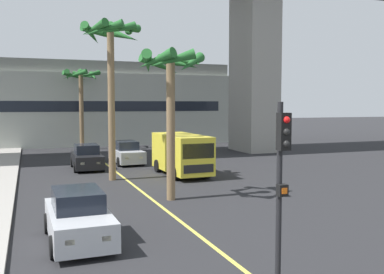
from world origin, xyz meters
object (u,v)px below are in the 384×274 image
at_px(car_queue_third, 126,153).
at_px(palm_tree_near_median, 81,85).
at_px(delivery_van, 181,153).
at_px(palm_tree_far_median, 171,78).
at_px(car_queue_front, 78,218).
at_px(car_queue_second, 87,158).
at_px(traffic_light_median_near, 281,175).
at_px(palm_tree_mid_median, 111,48).

distance_m(car_queue_third, palm_tree_near_median, 11.95).
bearing_deg(delivery_van, palm_tree_far_median, -112.92).
relative_size(car_queue_front, car_queue_third, 0.99).
height_order(car_queue_second, traffic_light_median_near, traffic_light_median_near).
distance_m(delivery_van, palm_tree_mid_median, 7.10).
bearing_deg(car_queue_second, car_queue_front, -98.01).
height_order(delivery_van, palm_tree_mid_median, palm_tree_mid_median).
bearing_deg(palm_tree_far_median, car_queue_front, -134.28).
bearing_deg(car_queue_second, delivery_van, -41.90).
xyz_separation_m(car_queue_second, palm_tree_far_median, (2.28, -10.47, 4.54)).
bearing_deg(palm_tree_mid_median, traffic_light_median_near, -87.91).
distance_m(traffic_light_median_near, palm_tree_far_median, 10.57).
bearing_deg(delivery_van, car_queue_third, 108.30).
bearing_deg(traffic_light_median_near, palm_tree_near_median, 90.50).
height_order(car_queue_third, palm_tree_far_median, palm_tree_far_median).
bearing_deg(car_queue_front, palm_tree_far_median, 45.72).
bearing_deg(car_queue_front, delivery_van, 56.70).
xyz_separation_m(delivery_van, palm_tree_near_median, (-3.77, 16.64, 4.55)).
bearing_deg(palm_tree_near_median, palm_tree_mid_median, -91.01).
distance_m(car_queue_front, car_queue_third, 17.33).
xyz_separation_m(car_queue_second, palm_tree_near_median, (1.09, 12.28, 5.12)).
bearing_deg(car_queue_second, traffic_light_median_near, -86.20).
distance_m(car_queue_second, palm_tree_mid_median, 7.93).
height_order(car_queue_front, traffic_light_median_near, traffic_light_median_near).
distance_m(car_queue_front, palm_tree_far_median, 7.75).
bearing_deg(traffic_light_median_near, car_queue_third, 86.14).
bearing_deg(palm_tree_mid_median, car_queue_third, 71.58).
distance_m(car_queue_third, palm_tree_mid_median, 9.19).
relative_size(palm_tree_near_median, palm_tree_mid_median, 0.85).
bearing_deg(car_queue_third, palm_tree_far_median, -92.85).
xyz_separation_m(palm_tree_mid_median, palm_tree_far_median, (1.49, -5.83, -1.84)).
bearing_deg(palm_tree_far_median, delivery_van, 67.08).
distance_m(car_queue_second, palm_tree_far_median, 11.64).
distance_m(delivery_van, traffic_light_median_near, 16.76).
height_order(car_queue_front, palm_tree_far_median, palm_tree_far_median).
bearing_deg(delivery_van, palm_tree_near_median, 102.77).
height_order(delivery_van, palm_tree_far_median, palm_tree_far_median).
distance_m(car_queue_second, car_queue_third, 3.31).
bearing_deg(traffic_light_median_near, car_queue_second, 93.80).
relative_size(car_queue_front, traffic_light_median_near, 0.98).
distance_m(delivery_van, palm_tree_far_median, 7.73).
distance_m(car_queue_front, car_queue_second, 15.11).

